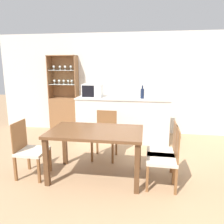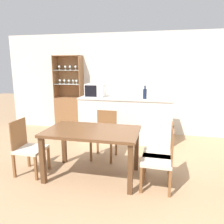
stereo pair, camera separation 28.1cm
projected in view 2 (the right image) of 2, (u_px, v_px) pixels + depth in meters
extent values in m
plane|color=#A37F5B|center=(103.00, 180.00, 3.39)|extent=(18.00, 18.00, 0.00)
cube|color=silver|center=(129.00, 84.00, 5.63)|extent=(6.80, 0.06, 2.55)
cube|color=silver|center=(125.00, 120.00, 5.09)|extent=(2.10, 0.60, 0.99)
cube|color=beige|center=(126.00, 98.00, 4.98)|extent=(2.13, 0.63, 0.03)
cube|color=brown|center=(70.00, 114.00, 5.96)|extent=(0.75, 0.32, 0.89)
cube|color=brown|center=(71.00, 77.00, 5.90)|extent=(0.75, 0.02, 1.10)
cube|color=brown|center=(55.00, 77.00, 5.83)|extent=(0.02, 0.32, 1.10)
cube|color=brown|center=(81.00, 77.00, 5.68)|extent=(0.02, 0.32, 1.10)
cube|color=brown|center=(67.00, 56.00, 5.64)|extent=(0.75, 0.32, 0.02)
cube|color=silver|center=(68.00, 84.00, 5.79)|extent=(0.70, 0.28, 0.01)
cube|color=silver|center=(68.00, 70.00, 5.72)|extent=(0.70, 0.28, 0.01)
cylinder|color=silver|center=(60.00, 84.00, 5.84)|extent=(0.04, 0.04, 0.01)
cylinder|color=silver|center=(60.00, 82.00, 5.84)|extent=(0.01, 0.01, 0.06)
sphere|color=silver|center=(60.00, 80.00, 5.82)|extent=(0.06, 0.06, 0.06)
cylinder|color=silver|center=(59.00, 70.00, 5.73)|extent=(0.04, 0.04, 0.01)
cylinder|color=silver|center=(59.00, 69.00, 5.73)|extent=(0.01, 0.01, 0.06)
sphere|color=silver|center=(59.00, 67.00, 5.72)|extent=(0.06, 0.06, 0.06)
cylinder|color=silver|center=(64.00, 84.00, 5.83)|extent=(0.04, 0.04, 0.01)
cylinder|color=silver|center=(64.00, 82.00, 5.82)|extent=(0.01, 0.01, 0.06)
sphere|color=silver|center=(64.00, 81.00, 5.81)|extent=(0.06, 0.06, 0.06)
cylinder|color=silver|center=(65.00, 70.00, 5.74)|extent=(0.04, 0.04, 0.01)
cylinder|color=silver|center=(65.00, 69.00, 5.74)|extent=(0.01, 0.01, 0.06)
sphere|color=silver|center=(65.00, 67.00, 5.73)|extent=(0.06, 0.06, 0.06)
cylinder|color=silver|center=(69.00, 84.00, 5.82)|extent=(0.04, 0.04, 0.01)
cylinder|color=silver|center=(69.00, 82.00, 5.82)|extent=(0.01, 0.01, 0.06)
sphere|color=silver|center=(69.00, 81.00, 5.81)|extent=(0.06, 0.06, 0.06)
cylinder|color=silver|center=(70.00, 70.00, 5.67)|extent=(0.04, 0.04, 0.01)
cylinder|color=silver|center=(70.00, 69.00, 5.67)|extent=(0.01, 0.01, 0.06)
sphere|color=silver|center=(70.00, 67.00, 5.66)|extent=(0.06, 0.06, 0.06)
cylinder|color=silver|center=(73.00, 84.00, 5.81)|extent=(0.04, 0.04, 0.01)
cylinder|color=silver|center=(73.00, 83.00, 5.80)|extent=(0.01, 0.01, 0.06)
sphere|color=silver|center=(73.00, 81.00, 5.79)|extent=(0.06, 0.06, 0.06)
cylinder|color=silver|center=(76.00, 70.00, 5.65)|extent=(0.04, 0.04, 0.01)
cylinder|color=silver|center=(76.00, 69.00, 5.64)|extent=(0.01, 0.01, 0.06)
sphere|color=silver|center=(76.00, 67.00, 5.63)|extent=(0.06, 0.06, 0.06)
cylinder|color=silver|center=(77.00, 84.00, 5.72)|extent=(0.04, 0.04, 0.01)
cylinder|color=silver|center=(77.00, 83.00, 5.71)|extent=(0.01, 0.01, 0.06)
sphere|color=silver|center=(77.00, 81.00, 5.70)|extent=(0.06, 0.06, 0.06)
cube|color=brown|center=(92.00, 131.00, 3.37)|extent=(1.43, 0.86, 0.04)
cube|color=brown|center=(43.00, 160.00, 3.23)|extent=(0.07, 0.07, 0.72)
cube|color=brown|center=(130.00, 169.00, 2.95)|extent=(0.07, 0.07, 0.72)
cube|color=brown|center=(64.00, 143.00, 3.94)|extent=(0.07, 0.07, 0.72)
cube|color=brown|center=(137.00, 149.00, 3.66)|extent=(0.07, 0.07, 0.72)
cube|color=beige|center=(31.00, 149.00, 3.53)|extent=(0.43, 0.43, 0.05)
cube|color=brown|center=(19.00, 134.00, 3.52)|extent=(0.02, 0.39, 0.46)
cube|color=brown|center=(49.00, 158.00, 3.71)|extent=(0.04, 0.04, 0.39)
cube|color=brown|center=(36.00, 168.00, 3.35)|extent=(0.04, 0.04, 0.39)
cube|color=brown|center=(29.00, 156.00, 3.80)|extent=(0.04, 0.04, 0.39)
cube|color=brown|center=(14.00, 166.00, 3.43)|extent=(0.04, 0.04, 0.39)
cube|color=beige|center=(104.00, 137.00, 4.11)|extent=(0.44, 0.44, 0.05)
cube|color=brown|center=(107.00, 122.00, 4.25)|extent=(0.39, 0.03, 0.46)
cube|color=brown|center=(111.00, 153.00, 3.93)|extent=(0.04, 0.04, 0.39)
cube|color=brown|center=(91.00, 151.00, 4.03)|extent=(0.04, 0.04, 0.39)
cube|color=brown|center=(116.00, 146.00, 4.29)|extent=(0.04, 0.04, 0.39)
cube|color=brown|center=(98.00, 144.00, 4.39)|extent=(0.04, 0.04, 0.39)
cube|color=beige|center=(157.00, 154.00, 3.34)|extent=(0.43, 0.43, 0.05)
cube|color=brown|center=(172.00, 139.00, 3.24)|extent=(0.02, 0.39, 0.46)
cube|color=brown|center=(143.00, 171.00, 3.25)|extent=(0.04, 0.04, 0.39)
cube|color=brown|center=(145.00, 161.00, 3.62)|extent=(0.04, 0.04, 0.39)
cube|color=brown|center=(170.00, 174.00, 3.16)|extent=(0.04, 0.04, 0.39)
cube|color=brown|center=(169.00, 163.00, 3.53)|extent=(0.04, 0.04, 0.39)
cube|color=beige|center=(157.00, 161.00, 3.10)|extent=(0.44, 0.44, 0.05)
cube|color=brown|center=(173.00, 146.00, 2.99)|extent=(0.03, 0.39, 0.46)
cube|color=brown|center=(141.00, 180.00, 3.01)|extent=(0.04, 0.04, 0.39)
cube|color=brown|center=(144.00, 168.00, 3.37)|extent=(0.04, 0.04, 0.39)
cube|color=brown|center=(170.00, 184.00, 2.91)|extent=(0.04, 0.04, 0.39)
cube|color=brown|center=(170.00, 171.00, 3.28)|extent=(0.04, 0.04, 0.39)
cube|color=silver|center=(95.00, 90.00, 5.10)|extent=(0.44, 0.35, 0.30)
cube|color=black|center=(91.00, 91.00, 4.95)|extent=(0.28, 0.01, 0.26)
cylinder|color=#141E38|center=(145.00, 94.00, 4.79)|extent=(0.08, 0.08, 0.22)
cylinder|color=#141E38|center=(145.00, 87.00, 4.76)|extent=(0.03, 0.03, 0.07)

